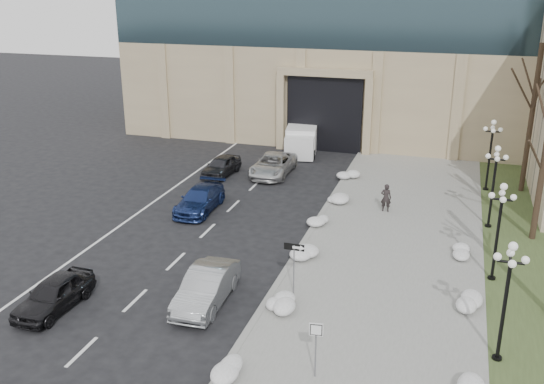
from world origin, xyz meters
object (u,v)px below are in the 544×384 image
at_px(car_e, 221,166).
at_px(box_truck, 302,138).
at_px(car_a, 54,294).
at_px(one_way_sign, 297,254).
at_px(keep_sign, 316,339).
at_px(car_c, 200,199).
at_px(car_b, 206,287).
at_px(lamppost_b, 500,219).
at_px(car_d, 273,165).
at_px(lamppost_a, 507,286).
at_px(lamppost_c, 494,176).
at_px(pedestrian, 386,198).
at_px(lamppost_d, 491,146).

xyz_separation_m(car_e, box_truck, (3.82, 7.92, 0.33)).
relative_size(car_a, box_truck, 0.59).
xyz_separation_m(one_way_sign, keep_sign, (2.10, -5.40, -0.43)).
distance_m(car_a, box_truck, 27.29).
bearing_deg(one_way_sign, car_c, 135.18).
bearing_deg(car_b, lamppost_b, 23.91).
xyz_separation_m(car_c, lamppost_b, (16.45, -4.26, 2.38)).
relative_size(car_d, keep_sign, 2.35).
height_order(car_b, car_c, car_b).
height_order(lamppost_a, lamppost_c, same).
distance_m(box_truck, keep_sign, 29.49).
height_order(car_c, pedestrian, pedestrian).
xyz_separation_m(pedestrian, one_way_sign, (-2.42, -11.20, 1.10)).
bearing_deg(one_way_sign, lamppost_a, -15.90).
xyz_separation_m(lamppost_a, lamppost_b, (0.00, 6.50, 0.00)).
relative_size(car_e, lamppost_b, 0.85).
bearing_deg(car_a, lamppost_d, 52.33).
height_order(car_d, lamppost_d, lamppost_d).
distance_m(one_way_sign, lamppost_a, 8.60).
bearing_deg(car_a, lamppost_b, 26.90).
relative_size(pedestrian, keep_sign, 0.76).
distance_m(pedestrian, lamppost_b, 9.40).
bearing_deg(lamppost_b, one_way_sign, -153.49).
bearing_deg(keep_sign, lamppost_b, 48.93).
distance_m(lamppost_b, lamppost_c, 6.50).
bearing_deg(lamppost_d, lamppost_c, -90.00).
relative_size(car_e, lamppost_d, 0.85).
bearing_deg(car_d, car_c, -105.41).
relative_size(lamppost_a, lamppost_c, 1.00).
bearing_deg(lamppost_d, lamppost_a, -90.00).
bearing_deg(car_a, car_c, 86.64).
relative_size(car_e, lamppost_a, 0.85).
relative_size(car_d, lamppost_b, 1.11).
xyz_separation_m(car_c, lamppost_a, (16.45, -10.76, 2.38)).
height_order(car_b, car_d, car_b).
distance_m(car_c, lamppost_d, 18.78).
bearing_deg(lamppost_d, box_truck, 156.98).
bearing_deg(lamppost_c, lamppost_d, 90.00).
bearing_deg(car_b, car_c, 112.80).
relative_size(car_b, car_c, 0.97).
bearing_deg(box_truck, one_way_sign, -85.99).
distance_m(car_d, lamppost_b, 18.97).
distance_m(car_c, box_truck, 14.88).
bearing_deg(pedestrian, lamppost_c, 174.65).
bearing_deg(box_truck, keep_sign, -84.58).
height_order(lamppost_c, lamppost_d, same).
relative_size(car_b, lamppost_d, 0.98).
relative_size(car_a, lamppost_b, 0.86).
bearing_deg(pedestrian, lamppost_b, 129.78).
bearing_deg(keep_sign, pedestrian, 80.54).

